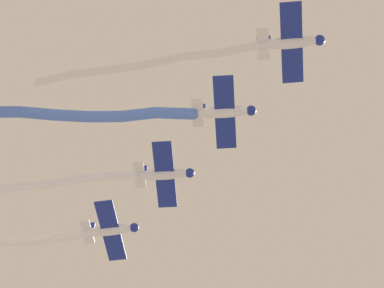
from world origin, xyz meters
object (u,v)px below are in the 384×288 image
airplane_left_wing (224,112)px  airplane_right_wing (164,174)px  airplane_slot (110,230)px  airplane_lead (291,42)px

airplane_left_wing → airplane_right_wing: (4.58, 6.67, 0.25)m
airplane_left_wing → airplane_slot: size_ratio=1.00×
airplane_lead → airplane_right_wing: 16.19m
airplane_left_wing → airplane_right_wing: size_ratio=1.00×
airplane_right_wing → airplane_slot: size_ratio=1.00×
airplane_slot → airplane_lead: bearing=-44.6°
airplane_lead → airplane_right_wing: airplane_right_wing is taller
airplane_lead → airplane_right_wing: (9.15, 13.34, 0.50)m
airplane_right_wing → airplane_left_wing: bearing=-49.3°
airplane_lead → airplane_slot: airplane_slot is taller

